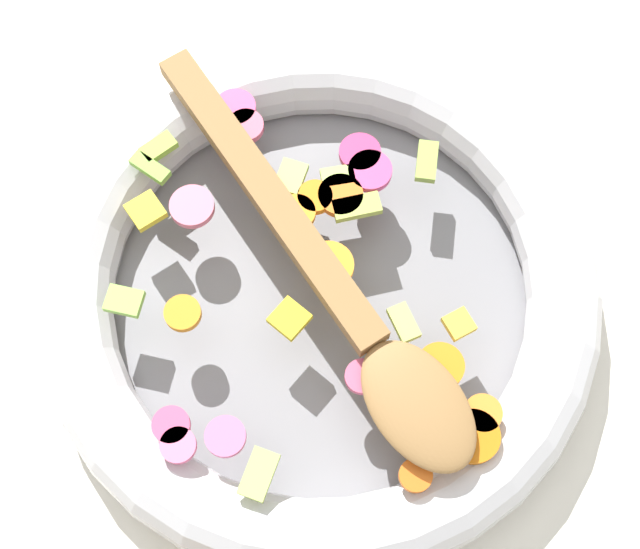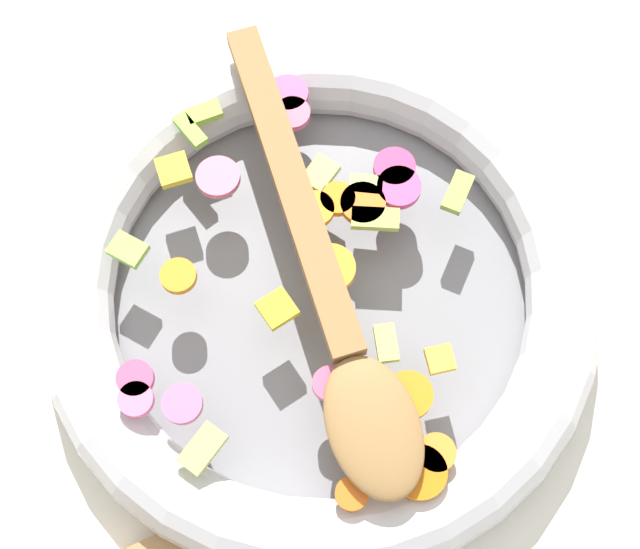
{
  "view_description": "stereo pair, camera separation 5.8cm",
  "coord_description": "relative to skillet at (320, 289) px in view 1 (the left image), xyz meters",
  "views": [
    {
      "loc": [
        0.13,
        0.15,
        0.59
      ],
      "look_at": [
        0.0,
        0.0,
        0.05
      ],
      "focal_mm": 50.0,
      "sensor_mm": 36.0,
      "label": 1
    },
    {
      "loc": [
        0.09,
        0.19,
        0.59
      ],
      "look_at": [
        0.0,
        0.0,
        0.05
      ],
      "focal_mm": 50.0,
      "sensor_mm": 36.0,
      "label": 2
    }
  ],
  "objects": [
    {
      "name": "wooden_spoon",
      "position": [
        0.0,
        0.02,
        0.04
      ],
      "size": [
        0.08,
        0.34,
        0.01
      ],
      "color": "olive",
      "rests_on": "chopped_vegetables"
    },
    {
      "name": "chopped_vegetables",
      "position": [
        0.0,
        -0.01,
        0.03
      ],
      "size": [
        0.28,
        0.31,
        0.01
      ],
      "color": "orange",
      "rests_on": "skillet"
    },
    {
      "name": "ground_plane",
      "position": [
        0.0,
        0.0,
        -0.02
      ],
      "size": [
        4.0,
        4.0,
        0.0
      ],
      "primitive_type": "plane",
      "color": "silver"
    },
    {
      "name": "skillet",
      "position": [
        0.0,
        0.0,
        0.0
      ],
      "size": [
        0.38,
        0.38,
        0.05
      ],
      "color": "slate",
      "rests_on": "ground_plane"
    }
  ]
}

